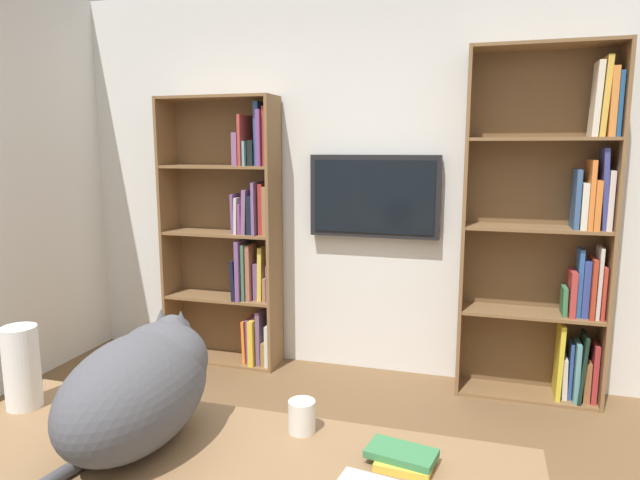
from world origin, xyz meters
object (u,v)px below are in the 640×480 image
bookshelf_left (555,235)px  bookshelf_right (236,236)px  paper_towel_roll (22,367)px  coffee_mug (302,416)px  wall_mounted_tv (374,196)px  cat (143,383)px  desk_book_stack (403,457)px

bookshelf_left → bookshelf_right: bookshelf_left is taller
paper_towel_roll → coffee_mug: paper_towel_roll is taller
wall_mounted_tv → coffee_mug: size_ratio=9.36×
paper_towel_roll → coffee_mug: 0.92m
wall_mounted_tv → paper_towel_roll: wall_mounted_tv is taller
paper_towel_roll → cat: bearing=171.8°
desk_book_stack → bookshelf_left: bearing=-105.0°
wall_mounted_tv → coffee_mug: bearing=95.8°
bookshelf_left → paper_towel_roll: (1.84, 2.32, -0.16)m
coffee_mug → desk_book_stack: bearing=164.3°
paper_towel_roll → desk_book_stack: paper_towel_roll is taller
bookshelf_left → bookshelf_right: 2.16m
bookshelf_right → coffee_mug: 2.54m
bookshelf_left → desk_book_stack: size_ratio=11.24×
desk_book_stack → coffee_mug: bearing=-15.7°
cat → paper_towel_roll: (0.50, -0.07, -0.04)m
bookshelf_right → desk_book_stack: bookshelf_right is taller
desk_book_stack → wall_mounted_tv: bearing=-77.1°
bookshelf_right → bookshelf_left: bearing=-179.9°
desk_book_stack → bookshelf_right: bearing=-56.1°
bookshelf_left → wall_mounted_tv: size_ratio=2.45×
coffee_mug → paper_towel_roll: bearing=6.3°
bookshelf_right → cat: bearing=108.9°
bookshelf_left → desk_book_stack: bookshelf_left is taller
paper_towel_roll → bookshelf_left: bearing=-128.5°
bookshelf_right → cat: 2.52m
paper_towel_roll → desk_book_stack: 1.23m
bookshelf_left → coffee_mug: (0.93, 2.22, -0.25)m
wall_mounted_tv → desk_book_stack: size_ratio=4.59×
bookshelf_left → coffee_mug: bookshelf_left is taller
cat → coffee_mug: 0.47m
coffee_mug → desk_book_stack: coffee_mug is taller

